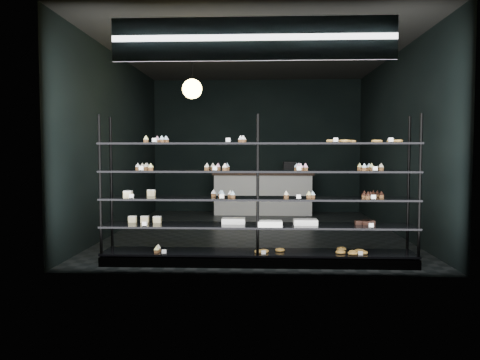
# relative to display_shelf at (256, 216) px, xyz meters

# --- Properties ---
(room) EXTENTS (5.01, 6.01, 3.20)m
(room) POSITION_rel_display_shelf_xyz_m (-0.03, 2.45, 0.97)
(room) COLOR black
(room) RESTS_ON ground
(display_shelf) EXTENTS (4.00, 0.50, 1.91)m
(display_shelf) POSITION_rel_display_shelf_xyz_m (0.00, 0.00, 0.00)
(display_shelf) COLOR black
(display_shelf) RESTS_ON room
(signage) EXTENTS (3.30, 0.05, 0.50)m
(signage) POSITION_rel_display_shelf_xyz_m (-0.03, -0.48, 2.12)
(signage) COLOR #0B103B
(signage) RESTS_ON room
(pendant_lamp) EXTENTS (0.31, 0.31, 0.89)m
(pendant_lamp) POSITION_rel_display_shelf_xyz_m (-1.02, 1.49, 1.82)
(pendant_lamp) COLOR black
(pendant_lamp) RESTS_ON room
(service_counter) EXTENTS (2.33, 0.65, 1.23)m
(service_counter) POSITION_rel_display_shelf_xyz_m (0.13, 4.95, -0.13)
(service_counter) COLOR silver
(service_counter) RESTS_ON room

